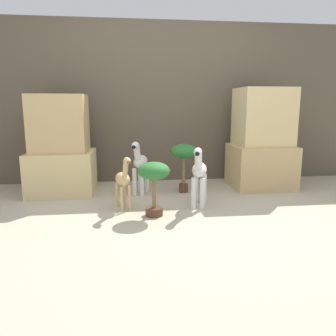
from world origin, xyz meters
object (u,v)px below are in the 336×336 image
potted_palm_back (154,176)px  giraffe_figurine (123,179)px  zebra_left (140,164)px  potted_palm_front (184,154)px  zebra_right (199,173)px

potted_palm_back → giraffe_figurine: bearing=140.1°
zebra_left → potted_palm_back: zebra_left is taller
potted_palm_back → potted_palm_front: bearing=62.9°
zebra_right → potted_palm_back: zebra_right is taller
potted_palm_front → potted_palm_back: (-0.43, -0.84, -0.09)m
zebra_right → giraffe_figurine: zebra_right is taller
giraffe_figurine → potted_palm_back: 0.40m
giraffe_figurine → potted_palm_front: (0.73, 0.59, 0.16)m
zebra_left → zebra_right: bearing=-44.7°
zebra_left → giraffe_figurine: (-0.19, -0.59, -0.04)m
giraffe_figurine → zebra_left: bearing=71.9°
potted_palm_front → potted_palm_back: size_ratio=1.14×
zebra_left → potted_palm_back: bearing=-82.7°
zebra_right → potted_palm_front: 0.62m
giraffe_figurine → potted_palm_back: size_ratio=1.06×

